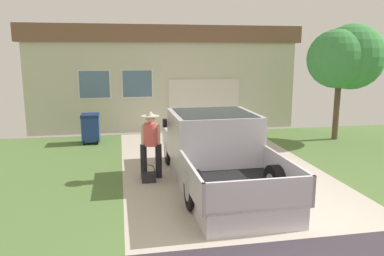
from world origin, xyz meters
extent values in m
cube|color=#BCB0A1|center=(0.00, 4.50, -0.03)|extent=(5.20, 9.00, 0.06)
cube|color=silver|center=(-0.36, 2.91, 0.21)|extent=(1.91, 5.35, 0.42)
cube|color=silver|center=(-0.37, 3.47, 1.03)|extent=(2.03, 1.99, 1.21)
cube|color=#1E2833|center=(-0.37, 3.47, 1.39)|extent=(1.79, 1.83, 0.51)
cube|color=silver|center=(-0.38, 5.02, 0.70)|extent=(2.03, 1.14, 0.56)
cube|color=black|center=(-0.34, 1.37, 0.45)|extent=(2.04, 2.26, 0.06)
cube|color=silver|center=(-1.32, 1.36, 0.71)|extent=(0.08, 2.24, 0.58)
cube|color=silver|center=(0.63, 1.38, 0.71)|extent=(0.08, 2.24, 0.58)
cube|color=silver|center=(-0.33, 0.28, 0.71)|extent=(2.01, 0.08, 0.58)
cube|color=black|center=(-1.48, 4.15, 1.29)|extent=(0.10, 0.18, 0.20)
cylinder|color=black|center=(-1.26, 4.84, 0.40)|extent=(0.27, 0.80, 0.80)
cylinder|color=#9E9EA3|center=(-1.26, 4.84, 0.40)|extent=(0.28, 0.44, 0.44)
cylinder|color=black|center=(0.50, 4.86, 0.40)|extent=(0.27, 0.80, 0.80)
cylinder|color=#9E9EA3|center=(0.50, 4.86, 0.40)|extent=(0.28, 0.44, 0.44)
cylinder|color=black|center=(-1.22, 1.58, 0.40)|extent=(0.27, 0.80, 0.80)
cylinder|color=#9E9EA3|center=(-1.22, 1.58, 0.40)|extent=(0.28, 0.44, 0.44)
cylinder|color=black|center=(0.53, 1.60, 0.40)|extent=(0.27, 0.80, 0.80)
cylinder|color=#9E9EA3|center=(0.53, 1.60, 0.40)|extent=(0.28, 0.44, 0.44)
cylinder|color=black|center=(-2.07, 3.70, 0.43)|extent=(0.16, 0.16, 0.86)
cylinder|color=black|center=(-1.70, 3.67, 0.43)|extent=(0.16, 0.16, 0.86)
cylinder|color=#E55959|center=(-1.89, 3.69, 1.10)|extent=(0.33, 0.33, 0.56)
cylinder|color=beige|center=(-2.08, 3.70, 1.03)|extent=(0.09, 0.09, 0.64)
cylinder|color=beige|center=(-1.70, 3.67, 1.03)|extent=(0.09, 0.09, 0.64)
sphere|color=beige|center=(-1.89, 3.69, 1.51)|extent=(0.23, 0.23, 0.23)
cylinder|color=#BCB2A3|center=(-1.89, 3.69, 1.57)|extent=(0.46, 0.46, 0.01)
cone|color=#BCB2A3|center=(-1.89, 3.69, 1.63)|extent=(0.24, 0.24, 0.12)
cube|color=#232328|center=(-1.98, 3.36, 0.12)|extent=(0.34, 0.19, 0.24)
torus|color=#232328|center=(-1.98, 3.36, 0.29)|extent=(0.31, 0.02, 0.31)
cube|color=beige|center=(-0.79, 11.93, 1.73)|extent=(10.56, 5.13, 3.46)
cube|color=brown|center=(-0.79, 11.93, 3.79)|extent=(10.98, 5.34, 0.66)
cube|color=silver|center=(0.71, 9.33, 1.02)|extent=(2.86, 0.06, 2.05)
cube|color=slate|center=(-1.92, 9.33, 1.91)|extent=(1.10, 0.05, 1.00)
cube|color=silver|center=(-1.92, 9.35, 1.91)|extent=(1.23, 0.02, 1.12)
cube|color=slate|center=(-3.52, 9.33, 1.91)|extent=(1.10, 0.05, 1.00)
cube|color=silver|center=(-3.52, 9.35, 1.91)|extent=(1.23, 0.02, 1.12)
cylinder|color=brown|center=(5.01, 6.85, 1.05)|extent=(0.21, 0.21, 2.10)
sphere|color=#3B8A43|center=(5.31, 6.65, 2.93)|extent=(2.25, 2.25, 2.25)
sphere|color=#3B8A43|center=(4.67, 6.51, 2.87)|extent=(1.99, 1.99, 1.99)
cube|color=navy|center=(-3.62, 7.84, 0.50)|extent=(0.58, 0.68, 0.82)
cube|color=navy|center=(-3.62, 7.84, 0.96)|extent=(0.60, 0.71, 0.10)
cylinder|color=black|center=(-3.84, 7.56, 0.09)|extent=(0.05, 0.18, 0.18)
cylinder|color=black|center=(-3.40, 7.56, 0.09)|extent=(0.05, 0.18, 0.18)
camera|label=1|loc=(-2.59, -5.49, 3.07)|focal=35.77mm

